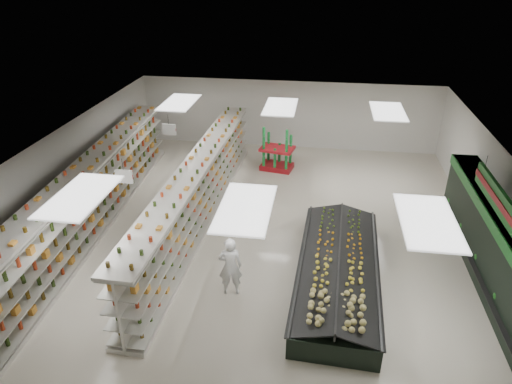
% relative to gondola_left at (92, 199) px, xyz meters
% --- Properties ---
extents(floor, '(16.00, 16.00, 0.00)m').
position_rel_gondola_left_xyz_m(floor, '(5.83, 0.44, -1.05)').
color(floor, beige).
rests_on(floor, ground).
extents(ceiling, '(14.00, 16.00, 0.02)m').
position_rel_gondola_left_xyz_m(ceiling, '(5.83, 0.44, 2.15)').
color(ceiling, white).
rests_on(ceiling, wall_back).
extents(wall_back, '(14.00, 0.02, 3.20)m').
position_rel_gondola_left_xyz_m(wall_back, '(5.83, 8.44, 0.55)').
color(wall_back, silver).
rests_on(wall_back, floor).
extents(wall_left, '(0.02, 16.00, 3.20)m').
position_rel_gondola_left_xyz_m(wall_left, '(-1.17, 0.44, 0.55)').
color(wall_left, silver).
rests_on(wall_left, floor).
extents(wall_right, '(0.02, 16.00, 3.20)m').
position_rel_gondola_left_xyz_m(wall_right, '(12.83, 0.44, 0.55)').
color(wall_right, silver).
rests_on(wall_right, floor).
extents(produce_wall_case, '(0.93, 8.00, 2.20)m').
position_rel_gondola_left_xyz_m(produce_wall_case, '(12.36, -1.06, 0.19)').
color(produce_wall_case, black).
rests_on(produce_wall_case, floor).
extents(aisle_sign_near, '(0.52, 0.06, 0.75)m').
position_rel_gondola_left_xyz_m(aisle_sign_near, '(2.03, -1.56, 1.70)').
color(aisle_sign_near, white).
rests_on(aisle_sign_near, ceiling).
extents(aisle_sign_far, '(0.52, 0.06, 0.75)m').
position_rel_gondola_left_xyz_m(aisle_sign_far, '(2.03, 2.44, 1.70)').
color(aisle_sign_far, white).
rests_on(aisle_sign_far, ceiling).
extents(hortifruti_banner, '(0.12, 3.20, 0.95)m').
position_rel_gondola_left_xyz_m(hortifruti_banner, '(12.07, -1.06, 1.60)').
color(hortifruti_banner, '#1C6925').
rests_on(hortifruti_banner, ceiling).
extents(gondola_left, '(1.65, 13.28, 2.30)m').
position_rel_gondola_left_xyz_m(gondola_left, '(0.00, 0.00, 0.00)').
color(gondola_left, silver).
rests_on(gondola_left, floor).
extents(gondola_center, '(1.25, 12.62, 2.18)m').
position_rel_gondola_left_xyz_m(gondola_center, '(3.41, 0.97, -0.05)').
color(gondola_center, silver).
rests_on(gondola_center, floor).
extents(produce_island, '(2.51, 6.27, 0.92)m').
position_rel_gondola_left_xyz_m(produce_island, '(8.15, -1.85, -0.63)').
color(produce_island, black).
rests_on(produce_island, floor).
extents(soda_endcap, '(1.55, 1.20, 1.79)m').
position_rel_gondola_left_xyz_m(soda_endcap, '(5.62, 5.66, -0.19)').
color(soda_endcap, '#A0121A').
rests_on(soda_endcap, floor).
extents(shopper_main, '(0.70, 0.53, 1.75)m').
position_rel_gondola_left_xyz_m(shopper_main, '(5.25, -2.75, -0.18)').
color(shopper_main, white).
rests_on(shopper_main, floor).
extents(shopper_background, '(0.64, 0.81, 1.46)m').
position_rel_gondola_left_xyz_m(shopper_background, '(3.03, 2.89, -0.32)').
color(shopper_background, tan).
rests_on(shopper_background, floor).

